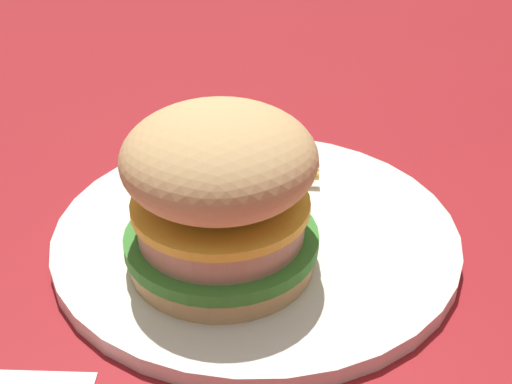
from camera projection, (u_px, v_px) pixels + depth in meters
ground_plane at (228, 242)px, 0.50m from camera, size 1.60×1.60×0.00m
plate at (256, 235)px, 0.50m from camera, size 0.28×0.28×0.01m
sandwich at (220, 191)px, 0.43m from camera, size 0.13×0.13×0.11m
fries_pile at (248, 177)px, 0.55m from camera, size 0.12×0.11×0.01m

